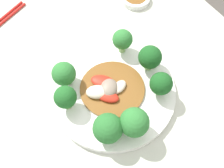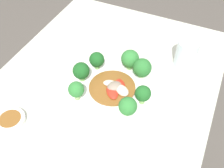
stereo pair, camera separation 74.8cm
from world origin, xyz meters
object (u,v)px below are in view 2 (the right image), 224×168
broccoli_south (143,94)px  broccoli_southeast (142,68)px  broccoli_north (81,71)px  sauce_dish (11,120)px  broccoli_southwest (128,106)px  plate (112,90)px  stirfry_center (115,88)px  drinking_glass (186,53)px  broccoli_northwest (76,90)px  broccoli_northeast (97,60)px  broccoli_east (130,59)px

broccoli_south → broccoli_southeast: bearing=21.1°
broccoli_north → sauce_dish: bearing=152.3°
broccoli_southeast → broccoli_southwest: bearing=-174.3°
plate → broccoli_southwest: (-0.07, -0.08, 0.04)m
plate → broccoli_southeast: size_ratio=4.25×
broccoli_southwest → plate: bearing=49.0°
stirfry_center → drinking_glass: drinking_glass is taller
plate → broccoli_southeast: bearing=-35.9°
stirfry_center → sauce_dish: size_ratio=1.74×
broccoli_north → broccoli_southwest: size_ratio=1.07×
broccoli_southeast → stirfry_center: broccoli_southeast is taller
broccoli_north → broccoli_southwest: broccoli_north is taller
stirfry_center → sauce_dish: (-0.22, 0.23, -0.02)m
stirfry_center → broccoli_northwest: bearing=132.3°
drinking_glass → broccoli_north: bearing=129.2°
broccoli_northwest → drinking_glass: size_ratio=0.67×
broccoli_southeast → broccoli_south: bearing=-158.9°
drinking_glass → sauce_dish: bearing=138.6°
broccoli_northwest → drinking_glass: 0.39m
broccoli_northwest → broccoli_northeast: size_ratio=1.04×
plate → broccoli_east: size_ratio=3.98×
plate → broccoli_north: size_ratio=4.32×
broccoli_north → drinking_glass: drinking_glass is taller
broccoli_north → stirfry_center: broccoli_north is taller
stirfry_center → drinking_glass: (0.22, -0.17, 0.02)m
broccoli_east → broccoli_southwest: 0.19m
stirfry_center → broccoli_southeast: bearing=-31.9°
plate → broccoli_east: 0.12m
broccoli_northwest → sauce_dish: 0.21m
plate → broccoli_south: 0.11m
broccoli_southeast → broccoli_southwest: broccoli_southeast is taller
sauce_dish → drinking_glass: bearing=-41.4°
broccoli_north → broccoli_southwest: (-0.06, -0.18, -0.00)m
stirfry_center → broccoli_east: bearing=-3.7°
broccoli_southwest → broccoli_east: bearing=20.0°
broccoli_southwest → sauce_dish: (-0.15, 0.30, -0.04)m
broccoli_southeast → broccoli_northeast: size_ratio=1.08×
broccoli_northeast → broccoli_southwest: 0.21m
broccoli_southeast → broccoli_southwest: size_ratio=1.09×
broccoli_north → broccoli_southwest: bearing=-109.4°
broccoli_southeast → drinking_glass: drinking_glass is taller
broccoli_southeast → sauce_dish: broccoli_southeast is taller
broccoli_east → drinking_glass: (0.11, -0.16, -0.01)m
broccoli_southeast → broccoli_southwest: 0.16m
drinking_glass → plate: bearing=141.8°
broccoli_northeast → broccoli_southwest: same height
broccoli_southeast → broccoli_south: 0.11m
broccoli_northeast → drinking_glass: drinking_glass is taller
broccoli_north → drinking_glass: 0.36m
plate → broccoli_southeast: 0.12m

